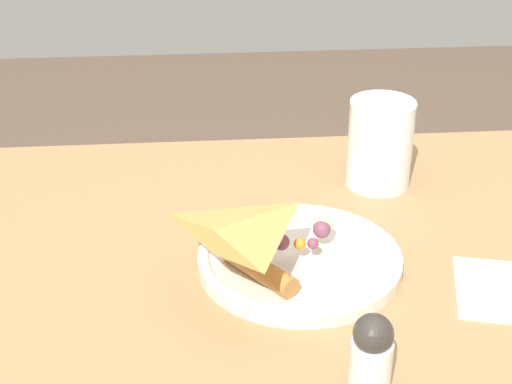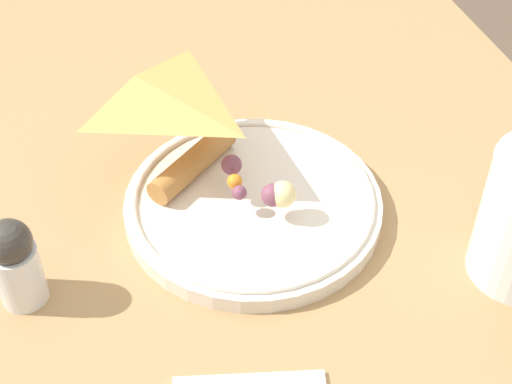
{
  "view_description": "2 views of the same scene",
  "coord_description": "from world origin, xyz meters",
  "views": [
    {
      "loc": [
        -0.08,
        -0.74,
        1.24
      ],
      "look_at": [
        -0.02,
        0.04,
        0.82
      ],
      "focal_mm": 55.0,
      "sensor_mm": 36.0,
      "label": 1
    },
    {
      "loc": [
        0.51,
        -0.15,
        1.25
      ],
      "look_at": [
        0.03,
        0.0,
        0.77
      ],
      "focal_mm": 55.0,
      "sensor_mm": 36.0,
      "label": 2
    }
  ],
  "objects": [
    {
      "name": "plate_pizza",
      "position": [
        0.03,
        -0.01,
        0.76
      ],
      "size": [
        0.23,
        0.23,
        0.05
      ],
      "color": "silver",
      "rests_on": "dining_table"
    },
    {
      "name": "pepper_shaker",
      "position": [
        0.07,
        -0.21,
        0.78
      ],
      "size": [
        0.04,
        0.04,
        0.08
      ],
      "color": "silver",
      "rests_on": "dining_table"
    },
    {
      "name": "dining_table",
      "position": [
        0.0,
        0.0,
        0.63
      ],
      "size": [
        1.12,
        0.7,
        0.74
      ],
      "color": "#A87F51",
      "rests_on": "ground_plane"
    }
  ]
}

